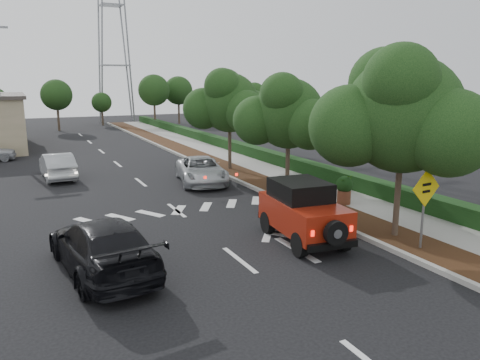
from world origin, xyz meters
TOP-DOWN VIEW (x-y plane):
  - ground at (0.00, 0.00)m, footprint 120.00×120.00m
  - curb at (4.60, 12.00)m, footprint 0.20×70.00m
  - planting_strip at (5.60, 12.00)m, footprint 1.80×70.00m
  - sidewalk at (7.50, 12.00)m, footprint 2.00×70.00m
  - hedge at (8.90, 12.00)m, footprint 0.80×70.00m
  - transmission_tower at (6.00, 48.00)m, footprint 7.00×4.00m
  - street_tree_near at (5.60, -0.50)m, footprint 3.80×3.80m
  - street_tree_mid at (5.60, 6.50)m, footprint 3.20×3.20m
  - street_tree_far at (5.60, 13.00)m, footprint 3.40×3.40m
  - light_pole_a at (-6.50, 26.00)m, footprint 2.00×0.22m
  - red_jeep at (2.64, 0.76)m, footprint 2.04×4.01m
  - silver_suv_ahead at (2.82, 10.48)m, footprint 3.12×5.15m
  - black_suv_oncoming at (-3.79, 0.87)m, footprint 2.68×5.43m
  - silver_sedan_oncoming at (-3.80, 14.90)m, footprint 1.69×4.31m
  - speed_hump_sign at (5.40, -1.83)m, footprint 1.18×0.13m
  - terracotta_planter at (6.60, 3.54)m, footprint 0.71×0.71m

SIDE VIEW (x-z plane):
  - ground at x=0.00m, z-range 0.00..0.00m
  - transmission_tower at x=6.00m, z-range -14.00..14.00m
  - street_tree_near at x=5.60m, z-range -2.96..2.96m
  - street_tree_mid at x=5.60m, z-range -2.66..2.66m
  - street_tree_far at x=5.60m, z-range -2.81..2.81m
  - light_pole_a at x=-6.50m, z-range -4.50..4.50m
  - planting_strip at x=5.60m, z-range 0.00..0.12m
  - sidewalk at x=7.50m, z-range 0.00..0.12m
  - curb at x=4.60m, z-range 0.00..0.15m
  - hedge at x=8.90m, z-range 0.00..0.80m
  - silver_suv_ahead at x=2.82m, z-range 0.00..1.34m
  - silver_sedan_oncoming at x=-3.80m, z-range 0.00..1.40m
  - black_suv_oncoming at x=-3.79m, z-range 0.00..1.52m
  - terracotta_planter at x=6.60m, z-range 0.22..1.46m
  - red_jeep at x=2.64m, z-range 0.02..2.01m
  - speed_hump_sign at x=5.40m, z-range 0.48..2.99m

